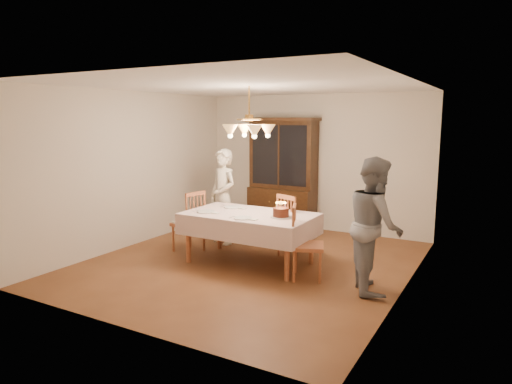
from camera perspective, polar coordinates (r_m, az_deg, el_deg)
The scene contains 14 objects.
ground at distance 6.93m, azimuth -0.82°, elevation -8.83°, with size 5.00×5.00×0.00m, color #5A3119.
room_shell at distance 6.62m, azimuth -0.85°, elevation 4.30°, with size 5.00×5.00×5.00m.
dining_table at distance 6.75m, azimuth -0.83°, elevation -3.31°, with size 1.90×1.10×0.76m.
china_hutch at distance 8.92m, azimuth 3.35°, elevation 2.06°, with size 1.38×0.54×2.16m.
chair_far_side at distance 7.12m, azimuth 4.79°, elevation -4.68°, with size 0.56×0.55×1.00m.
chair_left_end at distance 7.48m, azimuth -8.41°, elevation -3.97°, with size 0.50×0.51×1.00m.
chair_right_end at distance 6.20m, azimuth 6.37°, elevation -6.79°, with size 0.55×0.56×1.00m.
elderly_woman at distance 7.83m, azimuth -4.13°, elevation -0.59°, with size 0.60×0.39×1.64m, color beige.
adult_in_grey at distance 5.85m, azimuth 14.62°, elevation -3.95°, with size 0.82×0.64×1.69m, color slate.
birthday_cake at distance 6.46m, azimuth 3.14°, elevation -2.62°, with size 0.30×0.30×0.22m.
place_setting_near_left at distance 6.86m, azimuth -6.22°, elevation -2.46°, with size 0.42×0.27×0.02m.
place_setting_near_right at distance 6.39m, azimuth -1.56°, elevation -3.28°, with size 0.40×0.25×0.02m.
place_setting_far_left at distance 7.17m, azimuth -2.86°, elevation -1.91°, with size 0.42×0.27×0.02m.
chandelier at distance 6.60m, azimuth -0.86°, elevation 7.73°, with size 0.62×0.62×0.73m.
Camera 1 is at (3.31, -5.70, 2.14)m, focal length 32.00 mm.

